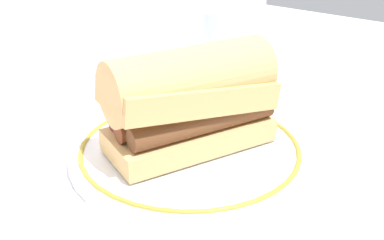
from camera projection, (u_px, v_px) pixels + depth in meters
The scene contains 4 objects.
ground_plane at pixel (193, 157), 0.56m from camera, with size 1.50×1.50×0.00m, color silver.
plate at pixel (192, 149), 0.56m from camera, with size 0.28×0.28×0.01m.
sausage_sandwich at pixel (192, 97), 0.53m from camera, with size 0.21×0.15×0.12m.
drinking_glass at pixel (217, 47), 0.79m from camera, with size 0.06×0.06×0.11m.
Camera 1 is at (-0.39, -0.29, 0.29)m, focal length 45.13 mm.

